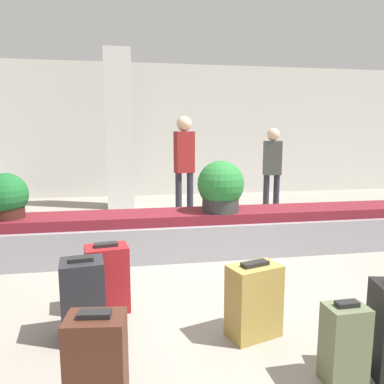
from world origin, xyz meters
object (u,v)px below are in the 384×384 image
traveler_0 (184,159)px  potted_plant_0 (221,187)px  pillar (119,130)px  suitcase_2 (83,299)px  potted_plant_1 (6,197)px  traveler_1 (272,165)px  suitcase_1 (97,363)px  suitcase_4 (344,344)px  suitcase_5 (107,278)px  suitcase_7 (254,301)px

traveler_0 → potted_plant_0: bearing=-98.0°
pillar → suitcase_2: bearing=-92.5°
potted_plant_1 → traveler_1: 4.47m
pillar → traveler_1: (2.77, -1.41, -0.63)m
suitcase_1 → suitcase_4: size_ratio=1.10×
suitcase_4 → traveler_1: (1.34, 4.57, 0.72)m
suitcase_5 → pillar: bearing=79.8°
suitcase_4 → potted_plant_0: size_ratio=0.83×
suitcase_7 → traveler_1: traveler_1 is taller
suitcase_4 → traveler_0: 4.44m
pillar → traveler_0: size_ratio=1.75×
pillar → traveler_1: pillar is taller
suitcase_7 → potted_plant_0: 2.09m
suitcase_7 → suitcase_4: bearing=-76.6°
suitcase_7 → traveler_1: size_ratio=0.36×
suitcase_5 → traveler_1: size_ratio=0.38×
suitcase_7 → potted_plant_0: size_ratio=0.91×
traveler_1 → potted_plant_0: bearing=-114.8°
suitcase_7 → traveler_0: (0.04, 3.73, 0.83)m
traveler_0 → traveler_1: size_ratio=1.12×
suitcase_5 → suitcase_2: bearing=-119.8°
traveler_0 → suitcase_2: bearing=-125.0°
suitcase_1 → traveler_1: traveler_1 is taller
potted_plant_0 → potted_plant_1: potted_plant_0 is taller
potted_plant_1 → traveler_0: bearing=35.3°
suitcase_2 → traveler_0: traveler_0 is taller
traveler_0 → suitcase_4: bearing=-100.2°
pillar → potted_plant_0: size_ratio=4.93×
pillar → potted_plant_0: (1.29, -3.36, -0.73)m
suitcase_4 → suitcase_7: size_ratio=0.90×
potted_plant_1 → traveler_0: (2.37, 1.68, 0.31)m
pillar → traveler_1: bearing=-27.0°
suitcase_5 → potted_plant_1: (-1.21, 1.43, 0.51)m
potted_plant_0 → traveler_1: 2.45m
suitcase_2 → traveler_1: (2.99, 3.75, 0.66)m
traveler_0 → potted_plant_1: bearing=-159.3°
suitcase_1 → suitcase_2: bearing=107.9°
suitcase_1 → traveler_1: size_ratio=0.36×
suitcase_4 → potted_plant_1: (-2.70, 2.67, 0.55)m
pillar → suitcase_5: pillar is taller
suitcase_2 → suitcase_4: size_ratio=1.19×
suitcase_1 → potted_plant_0: bearing=69.1°
pillar → suitcase_7: pillar is taller
suitcase_1 → traveler_0: bearing=81.8°
suitcase_1 → traveler_0: size_ratio=0.32×
potted_plant_0 → traveler_0: (-0.20, 1.73, 0.25)m
suitcase_5 → potted_plant_0: potted_plant_0 is taller
potted_plant_1 → traveler_1: (4.04, 1.90, 0.17)m
suitcase_4 → potted_plant_1: 3.84m
suitcase_1 → potted_plant_1: potted_plant_1 is taller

